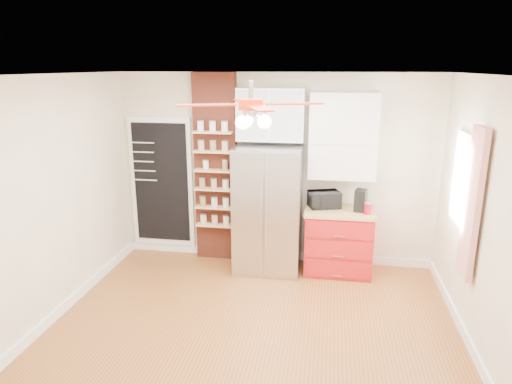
% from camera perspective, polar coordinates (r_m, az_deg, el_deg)
% --- Properties ---
extents(floor, '(4.50, 4.50, 0.00)m').
position_cam_1_polar(floor, '(5.17, -0.53, -17.01)').
color(floor, '#955425').
rests_on(floor, ground).
extents(ceiling, '(4.50, 4.50, 0.00)m').
position_cam_1_polar(ceiling, '(4.36, -0.63, 14.44)').
color(ceiling, white).
rests_on(ceiling, wall_back).
extents(wall_back, '(4.50, 0.02, 2.70)m').
position_cam_1_polar(wall_back, '(6.50, 2.45, 2.78)').
color(wall_back, '#F1E7C2').
rests_on(wall_back, floor).
extents(wall_front, '(4.50, 0.02, 2.70)m').
position_cam_1_polar(wall_front, '(2.81, -7.84, -15.32)').
color(wall_front, '#F1E7C2').
rests_on(wall_front, floor).
extents(wall_left, '(0.02, 4.00, 2.70)m').
position_cam_1_polar(wall_left, '(5.43, -24.67, -1.22)').
color(wall_left, '#F1E7C2').
rests_on(wall_left, floor).
extents(wall_right, '(0.02, 4.00, 2.70)m').
position_cam_1_polar(wall_right, '(4.77, 27.18, -3.73)').
color(wall_right, '#F1E7C2').
rests_on(wall_right, floor).
extents(chalkboard, '(0.95, 0.05, 1.95)m').
position_cam_1_polar(chalkboard, '(6.93, -11.71, 1.15)').
color(chalkboard, white).
rests_on(chalkboard, wall_back).
extents(brick_pillar, '(0.60, 0.16, 2.70)m').
position_cam_1_polar(brick_pillar, '(6.58, -5.02, 2.89)').
color(brick_pillar, brown).
rests_on(brick_pillar, floor).
extents(fridge, '(0.90, 0.70, 1.75)m').
position_cam_1_polar(fridge, '(6.28, 1.54, -2.17)').
color(fridge, '#B2B1B6').
rests_on(fridge, floor).
extents(upper_glass_cabinet, '(0.90, 0.35, 0.70)m').
position_cam_1_polar(upper_glass_cabinet, '(6.20, 1.87, 9.67)').
color(upper_glass_cabinet, white).
rests_on(upper_glass_cabinet, wall_back).
extents(red_cabinet, '(0.94, 0.64, 0.90)m').
position_cam_1_polar(red_cabinet, '(6.42, 10.23, -6.03)').
color(red_cabinet, '#AA1719').
rests_on(red_cabinet, floor).
extents(upper_shelf_unit, '(0.90, 0.30, 1.15)m').
position_cam_1_polar(upper_shelf_unit, '(6.21, 10.85, 6.86)').
color(upper_shelf_unit, white).
rests_on(upper_shelf_unit, wall_back).
extents(window, '(0.04, 0.75, 1.05)m').
position_cam_1_polar(window, '(5.54, 24.53, 1.25)').
color(window, white).
rests_on(window, wall_right).
extents(curtain, '(0.06, 0.40, 1.55)m').
position_cam_1_polar(curtain, '(5.04, 25.41, -1.35)').
color(curtain, red).
rests_on(curtain, wall_right).
extents(ceiling_fan, '(1.40, 1.40, 0.44)m').
position_cam_1_polar(ceiling_fan, '(4.38, -0.61, 10.82)').
color(ceiling_fan, silver).
rests_on(ceiling_fan, ceiling).
extents(toaster_oven, '(0.48, 0.40, 0.23)m').
position_cam_1_polar(toaster_oven, '(6.31, 8.52, -0.94)').
color(toaster_oven, black).
rests_on(toaster_oven, red_cabinet).
extents(coffee_maker, '(0.19, 0.22, 0.29)m').
position_cam_1_polar(coffee_maker, '(6.23, 12.94, -1.04)').
color(coffee_maker, black).
rests_on(coffee_maker, red_cabinet).
extents(canister_left, '(0.10, 0.10, 0.15)m').
position_cam_1_polar(canister_left, '(6.14, 13.78, -2.06)').
color(canister_left, '#A2091C').
rests_on(canister_left, red_cabinet).
extents(canister_right, '(0.13, 0.13, 0.13)m').
position_cam_1_polar(canister_right, '(6.29, 13.79, -1.75)').
color(canister_right, red).
rests_on(canister_right, red_cabinet).
extents(pantry_jar_oats, '(0.09, 0.09, 0.12)m').
position_cam_1_polar(pantry_jar_oats, '(6.47, -6.30, 3.40)').
color(pantry_jar_oats, '#EFEDB6').
rests_on(pantry_jar_oats, brick_pillar).
extents(pantry_jar_beans, '(0.10, 0.10, 0.14)m').
position_cam_1_polar(pantry_jar_beans, '(6.38, -3.90, 3.35)').
color(pantry_jar_beans, '#95784C').
rests_on(pantry_jar_beans, brick_pillar).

